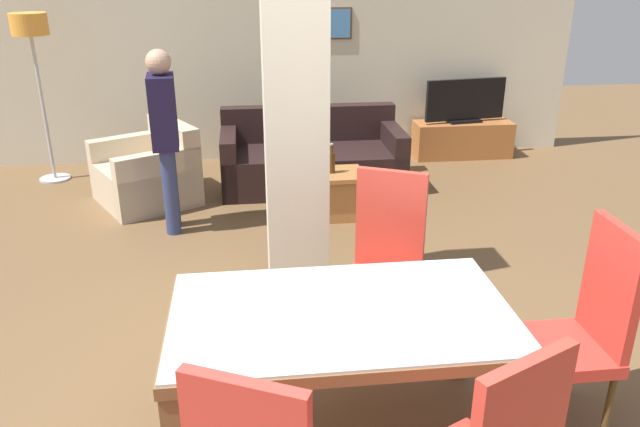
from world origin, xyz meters
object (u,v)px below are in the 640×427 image
object	(u,v)px
dining_chair_far_right	(385,257)
floor_lamp	(32,40)
tv_screen	(465,101)
dining_chair_head_right	(583,324)
bottle	(332,162)
sofa	(312,160)
standing_person	(165,131)
armchair	(149,175)
tv_stand	(462,139)
dining_table	(341,337)
coffee_table	(330,194)

from	to	relation	value
dining_chair_far_right	floor_lamp	distance (m)	4.73
tv_screen	dining_chair_head_right	bearing A→B (deg)	69.73
bottle	tv_screen	distance (m)	2.59
dining_chair_head_right	sofa	bearing A→B (deg)	14.14
floor_lamp	standing_person	size ratio (longest dim) A/B	1.11
sofa	armchair	bearing A→B (deg)	9.82
bottle	tv_stand	world-z (taller)	bottle
dining_table	standing_person	bearing A→B (deg)	111.49
dining_chair_head_right	armchair	bearing A→B (deg)	36.57
tv_stand	standing_person	world-z (taller)	standing_person
dining_chair_far_right	dining_chair_head_right	distance (m)	1.21
dining_chair_head_right	standing_person	distance (m)	3.70
dining_chair_far_right	standing_person	world-z (taller)	standing_person
dining_table	tv_screen	size ratio (longest dim) A/B	1.62
dining_chair_far_right	tv_stand	bearing A→B (deg)	-90.16
armchair	tv_stand	size ratio (longest dim) A/B	0.99
dining_table	standing_person	xyz separation A→B (m)	(-1.11, 2.83, 0.33)
armchair	sofa	bearing A→B (deg)	-109.01
dining_chair_head_right	standing_person	xyz separation A→B (m)	(-2.36, 2.83, 0.35)
armchair	tv_screen	bearing A→B (deg)	-101.65
dining_chair_far_right	standing_person	xyz separation A→B (m)	(-1.52, 1.96, 0.35)
dining_chair_head_right	bottle	world-z (taller)	dining_chair_head_right
dining_chair_head_right	standing_person	world-z (taller)	standing_person
bottle	standing_person	size ratio (longest dim) A/B	0.17
tv_screen	floor_lamp	size ratio (longest dim) A/B	0.57
dining_table	tv_screen	xyz separation A→B (m)	(2.25, 4.72, 0.09)
dining_chair_far_right	sofa	size ratio (longest dim) A/B	0.58
dining_table	floor_lamp	size ratio (longest dim) A/B	0.92
armchair	bottle	distance (m)	1.90
tv_screen	tv_stand	bearing A→B (deg)	-8.33
dining_chair_head_right	tv_stand	bearing A→B (deg)	-11.94
coffee_table	floor_lamp	size ratio (longest dim) A/B	0.34
armchair	coffee_table	bearing A→B (deg)	-138.54
sofa	coffee_table	xyz separation A→B (m)	(0.08, -0.92, -0.05)
dining_chair_head_right	tv_stand	world-z (taller)	dining_chair_head_right
coffee_table	floor_lamp	bearing A→B (deg)	153.59
dining_table	standing_person	distance (m)	3.05
tv_stand	floor_lamp	distance (m)	5.01
dining_table	armchair	world-z (taller)	armchair
dining_chair_head_right	armchair	xyz separation A→B (m)	(-2.66, 3.59, -0.30)
dining_table	bottle	world-z (taller)	dining_table
armchair	standing_person	bearing A→B (deg)	172.56
dining_chair_far_right	standing_person	size ratio (longest dim) A/B	0.69
tv_screen	sofa	bearing A→B (deg)	14.70
dining_chair_head_right	coffee_table	xyz separation A→B (m)	(-0.90, 2.96, -0.35)
dining_chair_far_right	coffee_table	size ratio (longest dim) A/B	1.82
coffee_table	floor_lamp	distance (m)	3.51
dining_chair_head_right	floor_lamp	xyz separation A→B (m)	(-3.83, 4.41, 0.94)
tv_stand	coffee_table	bearing A→B (deg)	-137.17
dining_chair_far_right	floor_lamp	size ratio (longest dim) A/B	0.62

